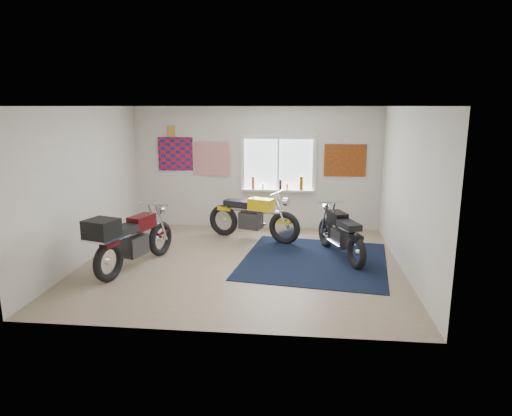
# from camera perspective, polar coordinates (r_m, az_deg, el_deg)

# --- Properties ---
(ground) EXTENTS (5.50, 5.50, 0.00)m
(ground) POSITION_cam_1_polar(r_m,az_deg,el_deg) (8.07, -1.86, -6.94)
(ground) COLOR #9E896B
(ground) RESTS_ON ground
(room_shell) EXTENTS (5.50, 5.50, 5.50)m
(room_shell) POSITION_cam_1_polar(r_m,az_deg,el_deg) (7.68, -1.95, 4.67)
(room_shell) COLOR white
(room_shell) RESTS_ON ground
(navy_rug) EXTENTS (2.83, 2.91, 0.01)m
(navy_rug) POSITION_cam_1_polar(r_m,az_deg,el_deg) (8.27, 7.29, -6.50)
(navy_rug) COLOR black
(navy_rug) RESTS_ON ground
(window_assembly) EXTENTS (1.66, 0.17, 1.26)m
(window_assembly) POSITION_cam_1_polar(r_m,az_deg,el_deg) (10.10, 2.79, 5.04)
(window_assembly) COLOR white
(window_assembly) RESTS_ON room_shell
(oil_bottles) EXTENTS (1.14, 0.09, 0.30)m
(oil_bottles) POSITION_cam_1_polar(r_m,az_deg,el_deg) (10.08, 3.24, 3.06)
(oil_bottles) COLOR #8C4614
(oil_bottles) RESTS_ON window_assembly
(flag_display) EXTENTS (1.60, 0.10, 1.17)m
(flag_display) POSITION_cam_1_polar(r_m,az_deg,el_deg) (10.45, -10.60, 9.39)
(flag_display) COLOR red
(flag_display) RESTS_ON room_shell
(triumph_poster) EXTENTS (0.90, 0.03, 0.70)m
(triumph_poster) POSITION_cam_1_polar(r_m,az_deg,el_deg) (10.12, 11.07, 5.86)
(triumph_poster) COLOR #A54C14
(triumph_poster) RESTS_ON room_shell
(yellow_triumph) EXTENTS (1.99, 0.88, 1.04)m
(yellow_triumph) POSITION_cam_1_polar(r_m,az_deg,el_deg) (9.36, -0.42, -1.24)
(yellow_triumph) COLOR black
(yellow_triumph) RESTS_ON ground
(black_chrome_bike) EXTENTS (0.83, 1.78, 0.96)m
(black_chrome_bike) POSITION_cam_1_polar(r_m,az_deg,el_deg) (8.42, 10.54, -3.32)
(black_chrome_bike) COLOR black
(black_chrome_bike) RESTS_ON navy_rug
(maroon_tourer) EXTENTS (0.97, 2.01, 1.04)m
(maroon_tourer) POSITION_cam_1_polar(r_m,az_deg,el_deg) (7.87, -15.54, -3.80)
(maroon_tourer) COLOR black
(maroon_tourer) RESTS_ON ground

